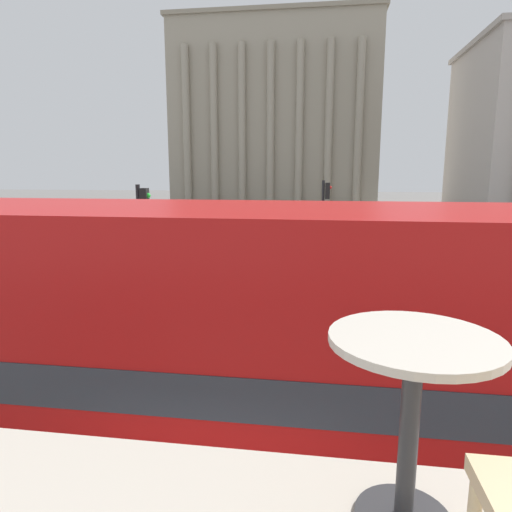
{
  "coord_description": "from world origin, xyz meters",
  "views": [
    {
      "loc": [
        0.97,
        -1.92,
        4.49
      ],
      "look_at": [
        -1.66,
        15.89,
        1.12
      ],
      "focal_mm": 32.0,
      "sensor_mm": 36.0,
      "label": 1
    }
  ],
  "objects": [
    {
      "name": "double_decker_bus",
      "position": [
        0.92,
        3.18,
        2.29
      ],
      "size": [
        10.17,
        2.74,
        4.08
      ],
      "rotation": [
        0.0,
        0.0,
        -0.09
      ],
      "color": "black",
      "rests_on": "ground_plane"
    },
    {
      "name": "cafe_dining_table",
      "position": [
        1.29,
        -0.35,
        3.73
      ],
      "size": [
        0.6,
        0.6,
        0.73
      ],
      "color": "#2D2D30",
      "rests_on": "cafe_floor_slab"
    },
    {
      "name": "plaza_building_left",
      "position": [
        -5.51,
        59.57,
        11.52
      ],
      "size": [
        26.25,
        12.46,
        23.07
      ],
      "color": "#A39984",
      "rests_on": "ground_plane"
    },
    {
      "name": "traffic_light_near",
      "position": [
        -4.01,
        10.08,
        2.68
      ],
      "size": [
        0.42,
        0.24,
        4.12
      ],
      "color": "black",
      "rests_on": "ground_plane"
    },
    {
      "name": "traffic_light_mid",
      "position": [
        1.01,
        18.05,
        2.66
      ],
      "size": [
        0.42,
        0.24,
        4.09
      ],
      "color": "black",
      "rests_on": "ground_plane"
    },
    {
      "name": "car_silver",
      "position": [
        -7.9,
        29.86,
        0.7
      ],
      "size": [
        4.2,
        1.93,
        1.35
      ],
      "rotation": [
        0.0,
        0.0,
        0.38
      ],
      "color": "black",
      "rests_on": "ground_plane"
    },
    {
      "name": "car_maroon",
      "position": [
        9.63,
        23.44,
        0.7
      ],
      "size": [
        4.2,
        1.93,
        1.35
      ],
      "rotation": [
        0.0,
        0.0,
        1.92
      ],
      "color": "black",
      "rests_on": "ground_plane"
    },
    {
      "name": "pedestrian_olive",
      "position": [
        -2.39,
        11.07,
        0.99
      ],
      "size": [
        0.32,
        0.32,
        1.72
      ],
      "rotation": [
        0.0,
        0.0,
        0.79
      ],
      "color": "#282B33",
      "rests_on": "ground_plane"
    },
    {
      "name": "pedestrian_black",
      "position": [
        4.01,
        17.49,
        1.03
      ],
      "size": [
        0.32,
        0.32,
        1.77
      ],
      "rotation": [
        0.0,
        0.0,
        2.51
      ],
      "color": "#282B33",
      "rests_on": "ground_plane"
    }
  ]
}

